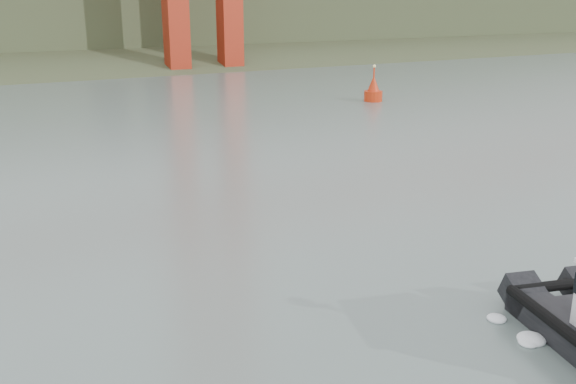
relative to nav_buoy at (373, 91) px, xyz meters
name	(u,v)px	position (x,y,z in m)	size (l,w,h in m)	color
ground	(386,365)	(-27.57, -40.79, -1.02)	(400.00, 400.00, 0.00)	slate
headlands	(5,13)	(-27.57, 84.71, 6.02)	(500.00, 105.36, 27.12)	#333F24
nav_buoy	(373,91)	(0.00, 0.00, 0.00)	(1.87, 1.87, 3.90)	#B9290C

